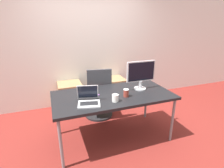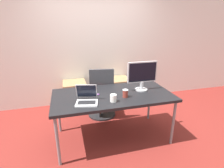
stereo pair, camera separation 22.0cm
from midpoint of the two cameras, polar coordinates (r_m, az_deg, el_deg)
name	(u,v)px [view 1 (the left image)]	position (r m, az deg, el deg)	size (l,w,h in m)	color
ground_plane	(113,137)	(3.07, -1.83, -16.87)	(14.00, 14.00, 0.00)	maroon
wall_back	(89,47)	(4.01, -9.19, 11.77)	(10.00, 0.05, 2.60)	silver
desk	(113,97)	(2.70, -2.00, -4.25)	(1.82, 0.92, 0.78)	black
office_chair	(99,100)	(3.48, -6.12, -5.11)	(0.56, 0.59, 1.04)	#232326
cabinet_left	(70,97)	(3.92, -14.99, -4.00)	(0.48, 0.51, 0.61)	#99754C
cabinet_right	(114,91)	(4.11, -1.03, -2.22)	(0.48, 0.51, 0.61)	#99754C
laptop_center	(89,100)	(2.41, -10.27, -5.13)	(0.34, 0.36, 0.24)	silver
monitor	(141,74)	(2.82, 7.21, 3.10)	(0.49, 0.20, 0.47)	#B7B7BC
mouse	(126,93)	(2.69, 2.18, -2.91)	(0.04, 0.06, 0.03)	silver
coffee_cup_white	(115,98)	(2.42, -1.54, -4.65)	(0.09, 0.09, 0.10)	white
coffee_cup_brown	(126,93)	(2.57, 2.19, -2.97)	(0.08, 0.08, 0.12)	maroon
scissors	(95,95)	(2.65, -7.80, -3.72)	(0.17, 0.06, 0.01)	#B2B2B7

